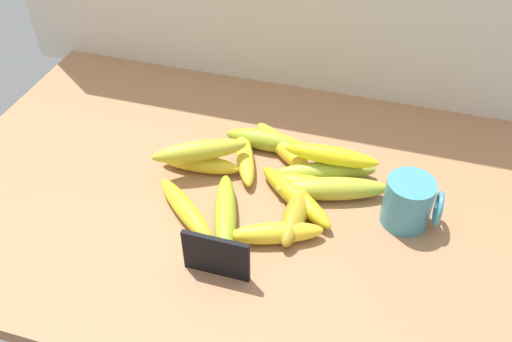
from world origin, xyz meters
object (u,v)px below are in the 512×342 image
banana_3 (200,163)px  banana_6 (225,214)px  banana_5 (276,233)px  banana_0 (295,198)px  banana_10 (309,186)px  banana_12 (331,155)px  coffee_mug (409,202)px  banana_13 (200,151)px  chalkboard_sign (216,257)px  banana_7 (245,157)px  banana_2 (326,171)px  banana_4 (285,149)px  banana_1 (332,189)px  banana_11 (266,141)px  banana_8 (296,214)px  banana_9 (186,210)px

banana_3 → banana_6: bearing=-51.3°
banana_5 → banana_0: bearing=82.8°
banana_10 → banana_12: 7.18cm
banana_6 → coffee_mug: bearing=17.0°
banana_12 → banana_13: bearing=-166.7°
chalkboard_sign → banana_3: (-11.58, 22.50, -2.08)cm
banana_5 → banana_7: (-10.97, 17.56, -0.17)cm
banana_6 → banana_2: bearing=47.5°
banana_4 → banana_1: bearing=-39.4°
coffee_mug → banana_6: size_ratio=0.49×
chalkboard_sign → banana_13: 24.68cm
banana_10 → banana_13: (-21.20, -0.13, 3.54)cm
banana_5 → banana_6: size_ratio=0.82×
banana_4 → banana_7: bearing=-146.9°
banana_3 → banana_10: 21.70cm
banana_10 → chalkboard_sign: bearing=-114.6°
banana_2 → banana_3: size_ratio=1.18×
banana_0 → banana_11: bearing=123.4°
banana_8 → coffee_mug: bearing=17.6°
banana_5 → banana_10: banana_10 is taller
banana_5 → banana_4: bearing=100.1°
banana_2 → banana_9: size_ratio=1.05×
banana_3 → banana_10: (21.70, -0.38, 0.19)cm
banana_2 → banana_7: banana_2 is taller
banana_12 → banana_13: size_ratio=0.98×
banana_8 → banana_10: bearing=85.6°
chalkboard_sign → banana_7: 27.16cm
banana_13 → chalkboard_sign: bearing=-63.3°
banana_5 → banana_2: bearing=73.7°
banana_0 → banana_10: banana_10 is taller
banana_9 → banana_8: bearing=12.4°
chalkboard_sign → banana_9: bearing=133.1°
banana_0 → banana_4: (-5.09, 13.04, -0.10)cm
banana_0 → banana_4: banana_0 is taller
banana_5 → banana_8: bearing=66.2°
chalkboard_sign → banana_12: bearing=64.9°
banana_5 → banana_6: banana_6 is taller
banana_7 → banana_2: bearing=0.9°
banana_2 → banana_6: same height
banana_2 → coffee_mug: bearing=-23.6°
banana_8 → banana_12: (3.45, 13.32, 3.48)cm
banana_0 → banana_6: bearing=-145.4°
banana_4 → banana_10: banana_10 is taller
banana_12 → banana_13: (-24.04, -5.69, 0.00)cm
banana_6 → banana_7: bearing=94.9°
banana_3 → coffee_mug: bearing=-3.2°
banana_0 → banana_6: (-10.74, -7.42, 0.03)cm
banana_5 → banana_13: size_ratio=0.91×
banana_1 → banana_6: banana_1 is taller
banana_7 → banana_8: 18.16cm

